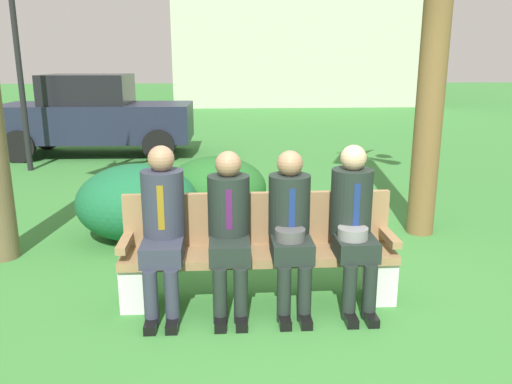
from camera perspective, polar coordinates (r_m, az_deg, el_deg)
ground_plane at (r=4.51m, az=3.72°, el=-11.70°), size 80.00×80.00×0.00m
park_bench at (r=4.34m, az=0.29°, el=-6.45°), size 2.26×0.44×0.90m
seated_man_leftmost at (r=4.14m, az=-10.30°, el=-3.20°), size 0.34×0.72×1.34m
seated_man_centerleft at (r=4.12m, az=-3.00°, el=-3.46°), size 0.34×0.72×1.29m
seated_man_centerright at (r=4.15m, az=3.83°, el=-3.39°), size 0.34×0.72×1.28m
seated_man_rightmost at (r=4.24m, az=10.72°, el=-2.94°), size 0.34×0.72×1.32m
shrub_near_bench at (r=6.55m, az=-4.45°, el=0.44°), size 1.28×1.17×0.80m
shrub_mid_lawn at (r=5.96m, az=-13.00°, el=-1.06°), size 1.36×1.25×0.85m
parked_car_near at (r=11.40m, az=-17.36°, el=8.09°), size 3.93×1.77×1.68m
street_lamp at (r=10.16m, az=-24.94°, el=14.17°), size 0.24×0.24×3.50m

